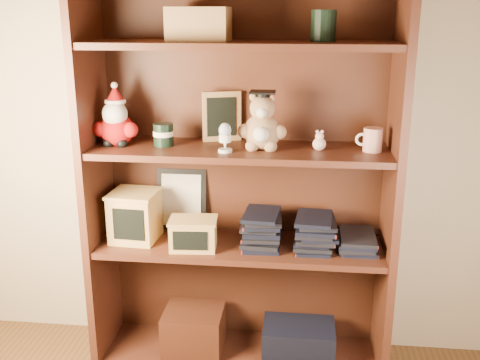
# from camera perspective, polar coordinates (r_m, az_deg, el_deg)

# --- Properties ---
(room_envelope) EXTENTS (3.04, 3.04, 2.51)m
(room_envelope) POSITION_cam_1_polar(r_m,az_deg,el_deg) (0.83, -11.24, 13.45)
(room_envelope) COLOR brown
(room_envelope) RESTS_ON ground
(bookcase) EXTENTS (1.20, 0.35, 1.60)m
(bookcase) POSITION_cam_1_polar(r_m,az_deg,el_deg) (2.26, 0.08, -0.63)
(bookcase) COLOR #472114
(bookcase) RESTS_ON ground
(shelf_lower) EXTENTS (1.14, 0.33, 0.02)m
(shelf_lower) POSITION_cam_1_polar(r_m,az_deg,el_deg) (2.30, -0.00, -6.76)
(shelf_lower) COLOR #472114
(shelf_lower) RESTS_ON ground
(shelf_upper) EXTENTS (1.14, 0.33, 0.02)m
(shelf_upper) POSITION_cam_1_polar(r_m,az_deg,el_deg) (2.17, -0.00, 2.97)
(shelf_upper) COLOR #472114
(shelf_upper) RESTS_ON ground
(santa_plush) EXTENTS (0.18, 0.13, 0.25)m
(santa_plush) POSITION_cam_1_polar(r_m,az_deg,el_deg) (2.24, -12.47, 5.80)
(santa_plush) COLOR #A50F0F
(santa_plush) RESTS_ON shelf_upper
(teachers_tin) EXTENTS (0.08, 0.08, 0.09)m
(teachers_tin) POSITION_cam_1_polar(r_m,az_deg,el_deg) (2.21, -7.79, 4.60)
(teachers_tin) COLOR black
(teachers_tin) RESTS_ON shelf_upper
(chalkboard_plaque) EXTENTS (0.15, 0.11, 0.20)m
(chalkboard_plaque) POSITION_cam_1_polar(r_m,az_deg,el_deg) (2.27, -1.86, 6.40)
(chalkboard_plaque) COLOR #9E7547
(chalkboard_plaque) RESTS_ON shelf_upper
(egg_cup) EXTENTS (0.05, 0.05, 0.11)m
(egg_cup) POSITION_cam_1_polar(r_m,az_deg,el_deg) (2.09, -1.53, 4.44)
(egg_cup) COLOR white
(egg_cup) RESTS_ON shelf_upper
(grad_teddy_bear) EXTENTS (0.19, 0.16, 0.23)m
(grad_teddy_bear) POSITION_cam_1_polar(r_m,az_deg,el_deg) (2.13, 2.26, 5.43)
(grad_teddy_bear) COLOR #A67D57
(grad_teddy_bear) RESTS_ON shelf_upper
(pink_figurine) EXTENTS (0.05, 0.05, 0.08)m
(pink_figurine) POSITION_cam_1_polar(r_m,az_deg,el_deg) (2.15, 8.06, 3.83)
(pink_figurine) COLOR beige
(pink_figurine) RESTS_ON shelf_upper
(teacher_mug) EXTENTS (0.10, 0.07, 0.09)m
(teacher_mug) POSITION_cam_1_polar(r_m,az_deg,el_deg) (2.16, 13.28, 4.01)
(teacher_mug) COLOR silver
(teacher_mug) RESTS_ON shelf_upper
(certificate_frame) EXTENTS (0.21, 0.05, 0.26)m
(certificate_frame) POSITION_cam_1_polar(r_m,az_deg,el_deg) (2.41, -5.94, -1.97)
(certificate_frame) COLOR black
(certificate_frame) RESTS_ON shelf_lower
(treats_box) EXTENTS (0.20, 0.20, 0.20)m
(treats_box) POSITION_cam_1_polar(r_m,az_deg,el_deg) (2.34, -10.61, -3.56)
(treats_box) COLOR tan
(treats_box) RESTS_ON shelf_lower
(pencils_box) EXTENTS (0.20, 0.15, 0.12)m
(pencils_box) POSITION_cam_1_polar(r_m,az_deg,el_deg) (2.23, -4.78, -5.43)
(pencils_box) COLOR tan
(pencils_box) RESTS_ON shelf_lower
(book_stack_left) EXTENTS (0.14, 0.20, 0.14)m
(book_stack_left) POSITION_cam_1_polar(r_m,az_deg,el_deg) (2.26, 2.35, -4.89)
(book_stack_left) COLOR black
(book_stack_left) RESTS_ON shelf_lower
(book_stack_mid) EXTENTS (0.14, 0.20, 0.14)m
(book_stack_mid) POSITION_cam_1_polar(r_m,az_deg,el_deg) (2.25, 7.65, -5.07)
(book_stack_mid) COLOR black
(book_stack_mid) RESTS_ON shelf_lower
(book_stack_right) EXTENTS (0.14, 0.20, 0.06)m
(book_stack_right) POSITION_cam_1_polar(r_m,az_deg,el_deg) (2.28, 11.64, -6.11)
(book_stack_right) COLOR black
(book_stack_right) RESTS_ON shelf_lower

